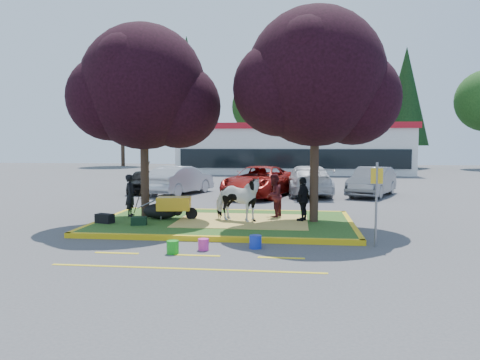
# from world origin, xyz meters

# --- Properties ---
(ground) EXTENTS (90.00, 90.00, 0.00)m
(ground) POSITION_xyz_m (0.00, 0.00, 0.00)
(ground) COLOR #424244
(ground) RESTS_ON ground
(median_island) EXTENTS (8.00, 5.00, 0.15)m
(median_island) POSITION_xyz_m (0.00, 0.00, 0.07)
(median_island) COLOR #1D4716
(median_island) RESTS_ON ground
(curb_near) EXTENTS (8.30, 0.16, 0.15)m
(curb_near) POSITION_xyz_m (0.00, -2.58, 0.07)
(curb_near) COLOR yellow
(curb_near) RESTS_ON ground
(curb_far) EXTENTS (8.30, 0.16, 0.15)m
(curb_far) POSITION_xyz_m (0.00, 2.58, 0.07)
(curb_far) COLOR yellow
(curb_far) RESTS_ON ground
(curb_left) EXTENTS (0.16, 5.30, 0.15)m
(curb_left) POSITION_xyz_m (-4.08, 0.00, 0.07)
(curb_left) COLOR yellow
(curb_left) RESTS_ON ground
(curb_right) EXTENTS (0.16, 5.30, 0.15)m
(curb_right) POSITION_xyz_m (4.08, 0.00, 0.07)
(curb_right) COLOR yellow
(curb_right) RESTS_ON ground
(straw_bedding) EXTENTS (4.20, 3.00, 0.01)m
(straw_bedding) POSITION_xyz_m (0.60, 0.00, 0.15)
(straw_bedding) COLOR #E5CD5E
(straw_bedding) RESTS_ON median_island
(tree_purple_left) EXTENTS (5.06, 4.20, 6.51)m
(tree_purple_left) POSITION_xyz_m (-2.78, 0.38, 4.36)
(tree_purple_left) COLOR black
(tree_purple_left) RESTS_ON median_island
(tree_purple_right) EXTENTS (5.30, 4.40, 6.82)m
(tree_purple_right) POSITION_xyz_m (2.92, 0.18, 4.56)
(tree_purple_right) COLOR black
(tree_purple_right) RESTS_ON median_island
(fire_lane_stripe_a) EXTENTS (1.10, 0.12, 0.01)m
(fire_lane_stripe_a) POSITION_xyz_m (-2.00, -4.20, 0.00)
(fire_lane_stripe_a) COLOR yellow
(fire_lane_stripe_a) RESTS_ON ground
(fire_lane_stripe_b) EXTENTS (1.10, 0.12, 0.01)m
(fire_lane_stripe_b) POSITION_xyz_m (0.00, -4.20, 0.00)
(fire_lane_stripe_b) COLOR yellow
(fire_lane_stripe_b) RESTS_ON ground
(fire_lane_stripe_c) EXTENTS (1.10, 0.12, 0.01)m
(fire_lane_stripe_c) POSITION_xyz_m (2.00, -4.20, 0.00)
(fire_lane_stripe_c) COLOR yellow
(fire_lane_stripe_c) RESTS_ON ground
(fire_lane_long) EXTENTS (6.00, 0.10, 0.01)m
(fire_lane_long) POSITION_xyz_m (0.00, -5.40, 0.00)
(fire_lane_long) COLOR yellow
(fire_lane_long) RESTS_ON ground
(retail_building) EXTENTS (20.40, 8.40, 4.40)m
(retail_building) POSITION_xyz_m (2.00, 27.98, 2.25)
(retail_building) COLOR silver
(retail_building) RESTS_ON ground
(treeline) EXTENTS (46.58, 7.80, 14.63)m
(treeline) POSITION_xyz_m (1.23, 37.61, 7.73)
(treeline) COLOR black
(treeline) RESTS_ON ground
(cow) EXTENTS (1.90, 1.33, 1.47)m
(cow) POSITION_xyz_m (0.45, -0.18, 0.88)
(cow) COLOR white
(cow) RESTS_ON median_island
(calf) EXTENTS (1.37, 1.11, 0.52)m
(calf) POSITION_xyz_m (-2.17, 0.13, 0.41)
(calf) COLOR black
(calf) RESTS_ON median_island
(handler) EXTENTS (0.42, 0.57, 1.45)m
(handler) POSITION_xyz_m (-3.37, 0.57, 0.87)
(handler) COLOR black
(handler) RESTS_ON median_island
(visitor_a) EXTENTS (0.77, 0.87, 1.49)m
(visitor_a) POSITION_xyz_m (1.57, 0.90, 0.89)
(visitor_a) COLOR #4B151B
(visitor_a) RESTS_ON median_island
(visitor_b) EXTENTS (0.67, 0.91, 1.43)m
(visitor_b) POSITION_xyz_m (2.55, 0.20, 0.86)
(visitor_b) COLOR black
(visitor_b) RESTS_ON median_island
(wheelbarrow) EXTENTS (1.97, 0.79, 0.74)m
(wheelbarrow) POSITION_xyz_m (-1.70, 0.10, 0.66)
(wheelbarrow) COLOR black
(wheelbarrow) RESTS_ON median_island
(gear_bag_dark) EXTENTS (0.64, 0.47, 0.29)m
(gear_bag_dark) POSITION_xyz_m (-3.70, -0.91, 0.29)
(gear_bag_dark) COLOR black
(gear_bag_dark) RESTS_ON median_island
(gear_bag_green) EXTENTS (0.52, 0.39, 0.25)m
(gear_bag_green) POSITION_xyz_m (-2.49, -1.14, 0.28)
(gear_bag_green) COLOR black
(gear_bag_green) RESTS_ON median_island
(sign_post) EXTENTS (0.31, 0.06, 2.19)m
(sign_post) POSITION_xyz_m (4.38, -2.70, 1.33)
(sign_post) COLOR slate
(sign_post) RESTS_ON ground
(bucket_green) EXTENTS (0.30, 0.30, 0.32)m
(bucket_green) POSITION_xyz_m (-0.63, -4.09, 0.16)
(bucket_green) COLOR green
(bucket_green) RESTS_ON ground
(bucket_pink) EXTENTS (0.34, 0.34, 0.29)m
(bucket_pink) POSITION_xyz_m (0.04, -3.63, 0.15)
(bucket_pink) COLOR #E0319D
(bucket_pink) RESTS_ON ground
(bucket_blue) EXTENTS (0.40, 0.40, 0.33)m
(bucket_blue) POSITION_xyz_m (1.31, -3.26, 0.17)
(bucket_blue) COLOR #1732BA
(bucket_blue) RESTS_ON ground
(car_black) EXTENTS (2.23, 3.87, 1.24)m
(car_black) POSITION_xyz_m (-5.93, 9.41, 0.62)
(car_black) COLOR black
(car_black) RESTS_ON ground
(car_silver) EXTENTS (2.95, 4.80, 1.49)m
(car_silver) POSITION_xyz_m (-3.73, 8.93, 0.75)
(car_silver) COLOR #A9ACB2
(car_silver) RESTS_ON ground
(car_red) EXTENTS (3.87, 5.97, 1.53)m
(car_red) POSITION_xyz_m (0.47, 8.35, 0.76)
(car_red) COLOR maroon
(car_red) RESTS_ON ground
(car_white) EXTENTS (2.71, 5.49, 1.53)m
(car_white) POSITION_xyz_m (2.90, 9.40, 0.77)
(car_white) COLOR silver
(car_white) RESTS_ON ground
(car_grey) EXTENTS (3.14, 4.71, 1.47)m
(car_grey) POSITION_xyz_m (6.13, 9.26, 0.73)
(car_grey) COLOR slate
(car_grey) RESTS_ON ground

